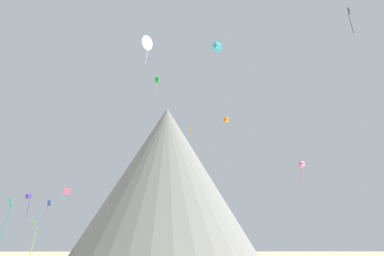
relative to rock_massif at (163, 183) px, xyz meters
name	(u,v)px	position (x,y,z in m)	size (l,w,h in m)	color
rock_massif	(163,183)	(0.00, 0.00, 0.00)	(60.23, 60.23, 45.26)	gray
kite_cyan_high	(217,47)	(11.31, -61.06, 14.14)	(1.50, 1.46, 1.39)	#33BCDB
kite_white_high	(148,43)	(0.26, -67.72, 11.22)	(1.81, 2.04, 4.54)	white
kite_rainbow_low	(67,191)	(-11.49, -62.02, -10.27)	(1.05, 0.42, 1.07)	#E5668C
kite_teal_low	(9,209)	(-17.24, -68.03, -13.41)	(1.06, 0.76, 5.58)	teal
kite_lime_low	(33,232)	(-15.11, -63.96, -16.23)	(0.82, 0.65, 4.93)	#8CD133
kite_black_high	(349,14)	(30.56, -69.56, 15.44)	(0.75, 0.96, 4.27)	black
kite_green_high	(157,81)	(-0.15, -36.96, 17.94)	(1.08, 1.13, 4.07)	green
kite_pink_mid	(302,165)	(30.26, -40.93, -2.10)	(1.24, 1.28, 5.33)	pink
kite_blue_low	(49,205)	(-18.93, -46.51, -10.83)	(0.76, 0.25, 2.78)	blue
kite_orange_high	(226,120)	(15.15, -38.12, 8.34)	(1.18, 1.18, 2.76)	orange
kite_indigo_low	(29,197)	(-21.77, -49.10, -9.67)	(1.12, 1.14, 4.16)	#5138B2
kite_gold_mid	(191,131)	(6.79, -64.23, -1.47)	(0.23, 0.81, 1.27)	gold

